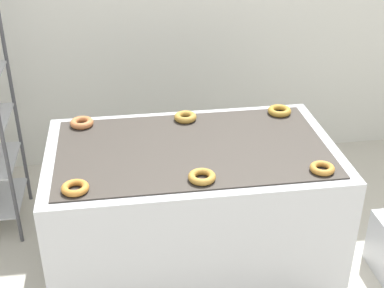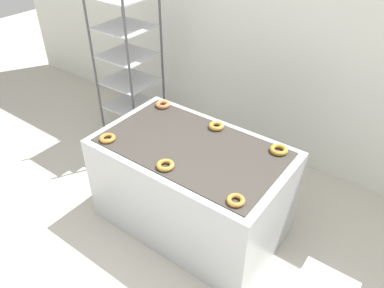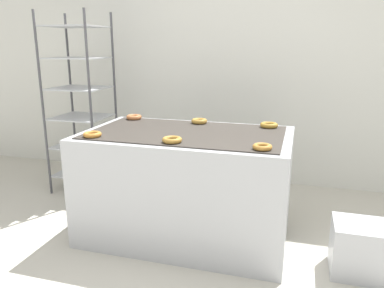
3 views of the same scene
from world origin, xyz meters
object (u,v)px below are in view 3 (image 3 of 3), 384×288
Objects in this scene: donut_near_center at (172,140)px; donut_far_left at (134,117)px; donut_far_center at (199,121)px; glaze_bin at (361,249)px; donut_near_right at (262,147)px; baking_rack_cart at (80,103)px; donut_near_left at (92,134)px; fryer_machine at (187,184)px; donut_far_right at (269,125)px.

donut_far_left is at bearing 131.06° from donut_near_center.
glaze_bin is at bearing -23.17° from donut_far_center.
donut_far_left is (-1.19, 0.68, 0.00)m from donut_near_right.
donut_far_left is (0.73, -0.31, -0.05)m from baking_rack_cart.
donut_near_right is at bearing -29.78° from donut_far_left.
donut_near_center is 1.02× the size of donut_far_center.
donut_near_right is at bearing -48.51° from donut_far_center.
glaze_bin is 1.98m from donut_near_left.
fryer_machine is at bearing 170.90° from glaze_bin.
fryer_machine is at bearing -26.57° from baking_rack_cart.
donut_near_right is at bearing -88.45° from donut_far_right.
fryer_machine is 0.81m from donut_far_left.
donut_far_left is at bearing 178.74° from donut_far_center.
donut_far_left is (-0.59, 0.35, 0.44)m from fryer_machine.
donut_far_center is at bearing 88.40° from fryer_machine.
donut_far_right is at bearing -9.64° from baking_rack_cart.
baking_rack_cart is 2.81m from glaze_bin.
baking_rack_cart reaches higher than donut_near_center.
donut_near_left is at bearing -179.97° from donut_near_right.
fryer_machine is 0.81m from donut_near_right.
donut_far_left reaches higher than glaze_bin.
glaze_bin is at bearing 4.07° from donut_near_left.
baking_rack_cart is 1.92m from donut_far_right.
donut_far_left is (-1.84, 0.55, 0.68)m from glaze_bin.
donut_far_center is (0.01, 0.33, 0.44)m from fryer_machine.
baking_rack_cart is 13.32× the size of donut_far_left.
donut_far_left is at bearing 150.22° from donut_near_right.
donut_far_center is 0.57m from donut_far_right.
glaze_bin is at bearing -18.47° from baking_rack_cart.
glaze_bin is 1.10m from donut_far_right.
donut_far_left is 1.02× the size of donut_far_center.
fryer_machine is at bearing -91.60° from donut_far_center.
donut_far_left is at bearing 149.53° from fryer_machine.
donut_far_center is at bearing -179.64° from donut_far_right.
donut_far_right reaches higher than donut_near_right.
donut_far_center is (-0.59, 0.67, 0.00)m from donut_near_right.
donut_near_center reaches higher than donut_near_left.
donut_far_center is (1.33, -0.33, -0.05)m from baking_rack_cart.
donut_near_right is (1.91, -0.99, -0.05)m from baking_rack_cart.
baking_rack_cart is at bearing 153.43° from fryer_machine.
fryer_machine reaches higher than glaze_bin.
glaze_bin is 2.89× the size of donut_near_left.
donut_far_left reaches higher than donut_near_left.
donut_near_left is at bearing -150.35° from donut_far_right.
fryer_machine is 0.81m from donut_near_left.
donut_far_left is 0.60m from donut_far_center.
donut_far_right is (0.58, 0.66, 0.00)m from donut_near_center.
donut_far_right reaches higher than donut_near_left.
baking_rack_cart is at bearing 125.98° from donut_near_left.
fryer_machine is 0.80m from donut_far_right.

